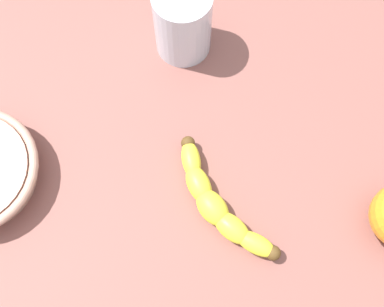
{
  "coord_description": "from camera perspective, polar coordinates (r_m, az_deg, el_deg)",
  "views": [
    {
      "loc": [
        7.48,
        13.48,
        60.88
      ],
      "look_at": [
        -4.66,
        -2.21,
        5.0
      ],
      "focal_mm": 42.06,
      "sensor_mm": 36.0,
      "label": 1
    }
  ],
  "objects": [
    {
      "name": "smoothie_glass",
      "position": [
        0.65,
        -1.17,
        16.09
      ],
      "size": [
        8.08,
        8.08,
        10.81
      ],
      "color": "silver",
      "rests_on": "wooden_tabletop"
    },
    {
      "name": "wooden_tabletop",
      "position": [
        0.61,
        -2.19,
        -5.15
      ],
      "size": [
        120.0,
        120.0,
        3.0
      ],
      "primitive_type": "cube",
      "color": "brown",
      "rests_on": "ground"
    },
    {
      "name": "banana",
      "position": [
        0.58,
        3.21,
        -6.43
      ],
      "size": [
        5.91,
        19.79,
        3.44
      ],
      "rotation": [
        0.0,
        0.0,
        1.54
      ],
      "color": "yellow",
      "rests_on": "wooden_tabletop"
    }
  ]
}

